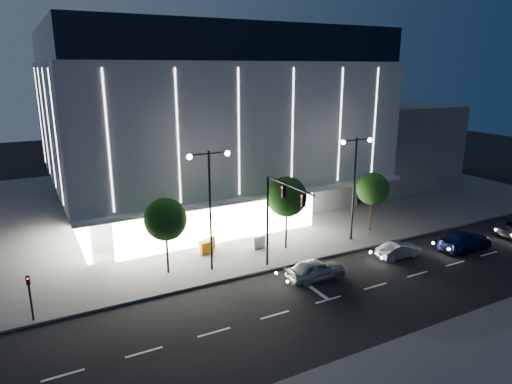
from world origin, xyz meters
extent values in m
plane|color=black|center=(0.00, 0.00, 0.00)|extent=(160.00, 160.00, 0.00)
cube|color=#474747|center=(5.00, 24.00, 0.07)|extent=(70.00, 40.00, 0.15)
cube|color=#474747|center=(5.00, -12.00, 0.07)|extent=(70.00, 10.00, 0.15)
cube|color=#4C4C51|center=(3.00, 24.00, 2.00)|extent=(28.00, 21.00, 4.00)
cube|color=#9F9FA4|center=(3.00, 22.00, 9.50)|extent=(30.00, 25.00, 11.00)
cube|color=black|center=(3.00, 22.00, 16.50)|extent=(29.40, 24.50, 3.00)
cube|color=white|center=(0.00, 10.70, 2.00)|extent=(18.00, 0.40, 3.60)
cube|color=white|center=(-10.80, 16.00, 2.00)|extent=(0.40, 10.00, 3.60)
cube|color=#9F9FA4|center=(3.00, 9.70, 4.10)|extent=(30.00, 2.00, 0.30)
cube|color=white|center=(3.00, 9.48, 9.50)|extent=(24.00, 0.06, 10.00)
cube|color=#4C4C51|center=(26.00, 24.00, 5.00)|extent=(16.00, 20.00, 10.00)
cylinder|color=black|center=(1.00, 4.80, 3.50)|extent=(0.18, 0.18, 7.00)
cylinder|color=black|center=(1.00, 1.90, 7.00)|extent=(0.14, 5.80, 0.14)
cube|color=black|center=(1.00, 2.60, 6.40)|extent=(0.28, 0.18, 0.85)
cube|color=black|center=(1.00, 0.20, 6.40)|extent=(0.28, 0.18, 0.85)
sphere|color=#FF0C0C|center=(0.88, 2.60, 6.70)|extent=(0.14, 0.14, 0.14)
cylinder|color=black|center=(-3.00, 6.00, 4.50)|extent=(0.16, 0.16, 9.00)
cylinder|color=black|center=(-3.70, 6.00, 8.80)|extent=(1.40, 0.10, 0.10)
cylinder|color=black|center=(-2.30, 6.00, 8.80)|extent=(1.40, 0.10, 0.10)
sphere|color=white|center=(-4.40, 6.00, 8.70)|extent=(0.36, 0.36, 0.36)
sphere|color=white|center=(-1.60, 6.00, 8.70)|extent=(0.36, 0.36, 0.36)
cylinder|color=black|center=(10.00, 6.00, 4.50)|extent=(0.16, 0.16, 9.00)
cylinder|color=black|center=(9.30, 6.00, 8.80)|extent=(1.40, 0.10, 0.10)
cylinder|color=black|center=(10.70, 6.00, 8.80)|extent=(1.40, 0.10, 0.10)
sphere|color=white|center=(8.60, 6.00, 8.70)|extent=(0.36, 0.36, 0.36)
sphere|color=white|center=(11.40, 6.00, 8.70)|extent=(0.36, 0.36, 0.36)
cylinder|color=black|center=(-15.00, 4.50, 1.50)|extent=(0.12, 0.12, 3.00)
cube|color=black|center=(-15.00, 4.50, 2.70)|extent=(0.22, 0.16, 0.55)
sphere|color=#FF0C0C|center=(-15.00, 4.39, 2.85)|extent=(0.10, 0.10, 0.10)
cylinder|color=black|center=(-6.00, 7.00, 1.89)|extent=(0.16, 0.16, 3.78)
sphere|color=black|center=(-6.00, 7.00, 4.21)|extent=(3.02, 3.02, 3.02)
sphere|color=black|center=(-5.70, 7.20, 3.67)|extent=(2.16, 2.16, 2.16)
sphere|color=black|center=(-6.25, 6.85, 3.89)|extent=(1.94, 1.94, 1.94)
cylinder|color=black|center=(4.00, 7.00, 2.03)|extent=(0.16, 0.16, 4.06)
sphere|color=black|center=(4.00, 7.00, 4.52)|extent=(3.25, 3.25, 3.25)
sphere|color=black|center=(4.30, 7.20, 3.94)|extent=(2.32, 2.32, 2.32)
sphere|color=black|center=(3.75, 6.85, 4.18)|extent=(2.09, 2.09, 2.09)
cylinder|color=black|center=(13.00, 7.00, 1.82)|extent=(0.16, 0.16, 3.64)
sphere|color=black|center=(13.00, 7.00, 4.06)|extent=(2.91, 2.91, 2.91)
sphere|color=black|center=(13.30, 7.20, 3.54)|extent=(2.08, 2.08, 2.08)
sphere|color=black|center=(12.75, 6.85, 3.74)|extent=(1.87, 1.87, 1.87)
imported|color=#9A9DA2|center=(3.00, 1.32, 0.74)|extent=(4.42, 1.95, 1.48)
imported|color=#B7B9BF|center=(11.02, 1.42, 0.62)|extent=(3.79, 1.38, 1.24)
imported|color=#131A4A|center=(17.09, 0.13, 0.75)|extent=(5.26, 2.28, 1.51)
cube|color=orange|center=(-2.24, 8.83, 0.65)|extent=(1.13, 0.44, 1.00)
cube|color=silver|center=(-2.20, 9.28, 0.65)|extent=(1.10, 0.26, 1.00)
cube|color=orange|center=(-1.74, 9.57, 0.65)|extent=(1.12, 0.59, 1.00)
cube|color=white|center=(2.00, 7.99, 0.65)|extent=(1.12, 0.37, 1.00)
camera|label=1|loc=(-14.61, -22.80, 14.57)|focal=32.00mm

